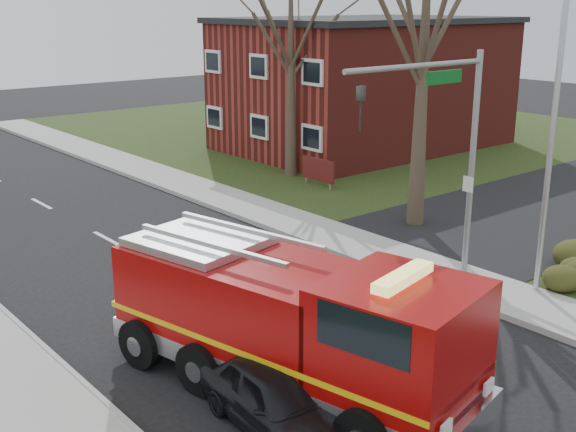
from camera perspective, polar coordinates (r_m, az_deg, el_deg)
ground at (r=17.08m, az=4.33°, el=-11.67°), size 120.00×120.00×0.00m
sidewalk_right at (r=21.44m, az=16.42°, el=-6.02°), size 2.40×80.00×0.15m
brick_building at (r=41.45m, az=6.14°, el=10.39°), size 15.40×10.40×7.25m
health_center_sign at (r=32.16m, az=2.40°, el=3.66°), size 0.12×2.00×1.40m
bare_tree_near at (r=26.12m, az=10.80°, el=14.87°), size 6.00×6.00×12.00m
bare_tree_far at (r=33.60m, az=0.23°, el=13.89°), size 5.25×5.25×10.50m
traffic_signal_mast at (r=20.23m, az=12.38°, el=6.64°), size 5.29×0.18×6.80m
streetlight_pole at (r=20.74m, az=20.04°, el=5.82°), size 1.48×0.16×8.40m
fire_engine at (r=15.44m, az=0.35°, el=-8.62°), size 4.54×8.60×3.30m
parked_car_maroon at (r=14.42m, az=-0.85°, el=-14.20°), size 1.97×4.18×1.38m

